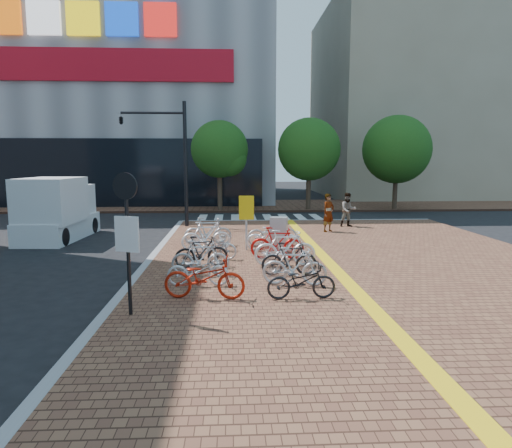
{
  "coord_description": "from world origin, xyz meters",
  "views": [
    {
      "loc": [
        -1.17,
        -13.25,
        3.5
      ],
      "look_at": [
        -0.36,
        2.35,
        1.3
      ],
      "focal_mm": 32.0,
      "sensor_mm": 36.0,
      "label": 1
    }
  ],
  "objects": [
    {
      "name": "kerb_west",
      "position": [
        -4.0,
        -5.0,
        0.08
      ],
      "size": [
        0.25,
        34.0,
        0.15
      ],
      "primitive_type": "cube",
      "color": "gray",
      "rests_on": "ground"
    },
    {
      "name": "bike_2",
      "position": [
        -2.12,
        -0.13,
        0.66
      ],
      "size": [
        1.73,
        0.59,
        1.03
      ],
      "primitive_type": "imported",
      "rotation": [
        0.0,
        0.0,
        1.51
      ],
      "color": "#B2B1B6",
      "rests_on": "sidewalk"
    },
    {
      "name": "yellow_sign",
      "position": [
        -0.66,
        3.47,
        1.56
      ],
      "size": [
        0.55,
        0.15,
        2.04
      ],
      "color": "#B7B7BC",
      "rests_on": "sidewalk"
    },
    {
      "name": "bike_0",
      "position": [
        -1.86,
        -2.44,
        0.67
      ],
      "size": [
        2.06,
        0.97,
        1.04
      ],
      "primitive_type": "imported",
      "rotation": [
        0.0,
        0.0,
        1.43
      ],
      "color": "#B31F0C",
      "rests_on": "sidewalk"
    },
    {
      "name": "bike_4",
      "position": [
        -1.87,
        1.95,
        0.59
      ],
      "size": [
        1.72,
        0.74,
        0.88
      ],
      "primitive_type": "imported",
      "rotation": [
        0.0,
        0.0,
        1.47
      ],
      "color": "silver",
      "rests_on": "sidewalk"
    },
    {
      "name": "bike_13",
      "position": [
        0.39,
        4.33,
        0.68
      ],
      "size": [
        2.08,
        0.98,
        1.05
      ],
      "primitive_type": "imported",
      "rotation": [
        0.0,
        0.0,
        1.72
      ],
      "color": "#B4B3B8",
      "rests_on": "sidewalk"
    },
    {
      "name": "bike_3",
      "position": [
        -2.15,
        0.81,
        0.65
      ],
      "size": [
        1.73,
        0.78,
        1.0
      ],
      "primitive_type": "imported",
      "rotation": [
        0.0,
        0.0,
        1.76
      ],
      "color": "black",
      "rests_on": "sidewalk"
    },
    {
      "name": "bike_1",
      "position": [
        -2.1,
        -1.29,
        0.59
      ],
      "size": [
        1.69,
        0.66,
        0.87
      ],
      "primitive_type": "imported",
      "rotation": [
        0.0,
        0.0,
        1.52
      ],
      "color": "silver",
      "rests_on": "sidewalk"
    },
    {
      "name": "street_trees",
      "position": [
        5.04,
        17.45,
        4.1
      ],
      "size": [
        16.2,
        4.6,
        6.35
      ],
      "color": "#38281E",
      "rests_on": "far_sidewalk"
    },
    {
      "name": "building_beige",
      "position": [
        18.0,
        32.0,
        9.0
      ],
      "size": [
        20.0,
        18.0,
        18.0
      ],
      "primitive_type": "cube",
      "color": "gray",
      "rests_on": "ground"
    },
    {
      "name": "bike_7",
      "position": [
        0.48,
        -2.58,
        0.59
      ],
      "size": [
        1.7,
        0.66,
        0.88
      ],
      "primitive_type": "imported",
      "rotation": [
        0.0,
        0.0,
        1.62
      ],
      "color": "black",
      "rests_on": "sidewalk"
    },
    {
      "name": "bike_5",
      "position": [
        -2.14,
        3.39,
        0.7
      ],
      "size": [
        1.9,
        0.84,
        1.11
      ],
      "primitive_type": "imported",
      "rotation": [
        0.0,
        0.0,
        1.75
      ],
      "color": "white",
      "rests_on": "sidewalk"
    },
    {
      "name": "notice_sign",
      "position": [
        -3.41,
        -3.55,
        2.1
      ],
      "size": [
        0.55,
        0.23,
        3.1
      ],
      "color": "black",
      "rests_on": "sidewalk"
    },
    {
      "name": "bike_8",
      "position": [
        0.48,
        -1.41,
        0.67
      ],
      "size": [
        1.8,
        0.82,
        1.04
      ],
      "primitive_type": "imported",
      "rotation": [
        0.0,
        0.0,
        1.37
      ],
      "color": "#B9B9BE",
      "rests_on": "sidewalk"
    },
    {
      "name": "bike_6",
      "position": [
        -2.14,
        4.51,
        0.71
      ],
      "size": [
        1.89,
        0.63,
        1.12
      ],
      "primitive_type": "imported",
      "rotation": [
        0.0,
        0.0,
        1.63
      ],
      "color": "#ABABB0",
      "rests_on": "sidewalk"
    },
    {
      "name": "crosswalk",
      "position": [
        0.5,
        14.0,
        0.01
      ],
      "size": [
        7.5,
        4.0,
        0.01
      ],
      "color": "silver",
      "rests_on": "ground"
    },
    {
      "name": "pedestrian_b",
      "position": [
        4.68,
        9.35,
        1.0
      ],
      "size": [
        0.86,
        0.69,
        1.7
      ],
      "primitive_type": "imported",
      "rotation": [
        0.0,
        0.0,
        0.06
      ],
      "color": "#454B57",
      "rests_on": "sidewalk"
    },
    {
      "name": "bike_10",
      "position": [
        0.48,
        0.81,
        0.74
      ],
      "size": [
        1.96,
        0.58,
        1.17
      ],
      "primitive_type": "imported",
      "rotation": [
        0.0,
        0.0,
        1.59
      ],
      "color": "white",
      "rests_on": "sidewalk"
    },
    {
      "name": "kerb_north",
      "position": [
        3.0,
        12.0,
        0.08
      ],
      "size": [
        14.0,
        0.25,
        0.15
      ],
      "primitive_type": "cube",
      "color": "gray",
      "rests_on": "ground"
    },
    {
      "name": "pedestrian_a",
      "position": [
        3.33,
        7.75,
        1.04
      ],
      "size": [
        0.78,
        0.72,
        1.79
      ],
      "primitive_type": "imported",
      "rotation": [
        0.0,
        0.0,
        0.6
      ],
      "color": "gray",
      "rests_on": "sidewalk"
    },
    {
      "name": "sidewalk",
      "position": [
        3.0,
        -5.0,
        0.07
      ],
      "size": [
        14.0,
        34.0,
        0.15
      ],
      "primitive_type": "cube",
      "color": "brown",
      "rests_on": "ground"
    },
    {
      "name": "ground",
      "position": [
        0.0,
        0.0,
        0.0
      ],
      "size": [
        120.0,
        120.0,
        0.0
      ],
      "primitive_type": "plane",
      "color": "black",
      "rests_on": "ground"
    },
    {
      "name": "utility_box",
      "position": [
        0.5,
        2.95,
        0.8
      ],
      "size": [
        0.68,
        0.56,
        1.31
      ],
      "primitive_type": "cube",
      "rotation": [
        0.0,
        0.0,
        -0.22
      ],
      "color": "#B6B6BB",
      "rests_on": "sidewalk"
    },
    {
      "name": "box_truck",
      "position": [
        -8.91,
        7.21,
        1.29
      ],
      "size": [
        2.33,
        4.86,
        2.75
      ],
      "color": "white",
      "rests_on": "ground"
    },
    {
      "name": "department_store",
      "position": [
        -15.99,
        31.95,
        13.98
      ],
      "size": [
        36.0,
        24.27,
        28.0
      ],
      "color": "gray",
      "rests_on": "ground"
    },
    {
      "name": "far_sidewalk",
      "position": [
        0.0,
        21.0,
        0.07
      ],
      "size": [
        70.0,
        8.0,
        0.15
      ],
      "primitive_type": "cube",
      "color": "brown",
      "rests_on": "ground"
    },
    {
      "name": "bike_12",
      "position": [
        0.29,
        3.3,
        0.65
      ],
      "size": [
        1.94,
        0.8,
        1.0
      ],
      "primitive_type": "imported",
      "rotation": [
        0.0,
        0.0,
        1.5
      ],
      "color": "white",
      "rests_on": "sidewalk"
    },
    {
      "name": "bike_9",
      "position": [
        0.48,
        -0.32,
        0.64
      ],
      "size": [
        1.65,
        0.5,
        0.98
      ],
      "primitive_type": "imported",
      "rotation": [
        0.0,
        0.0,
        1.59
      ],
      "color": "black",
      "rests_on": "sidewalk"
    },
    {
      "name": "tactile_strip",
      "position": [
        2.0,
        -5.0,
        0.16
      ],
      "size": [
        0.4,
        34.0,
        0.01
      ],
      "primitive_type": "cube",
      "color": "yellow",
      "rests_on": "sidewalk"
    },
    {
      "name": "bike_11",
      "position": [
        0.34,
        1.93,
        0.7
      ],
      "size": [
        1.88,
        0.81,
        1.1
      ],
      "primitive_type": "imported",
      "rotation": [
        0.0,
        0.0,
        1.4
      ],
      "color": "#B5100C",
      "rests_on": "sidewalk"
    },
    {
      "name": "traffic_light_pole",
      "position": [
        -4.94,
        9.94,
        4.44
      ],
      "size": [
        3.34,
        1.29,
        6.22
      ],
      "color": "black",
      "rests_on": "sidewalk"
    }
  ]
}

